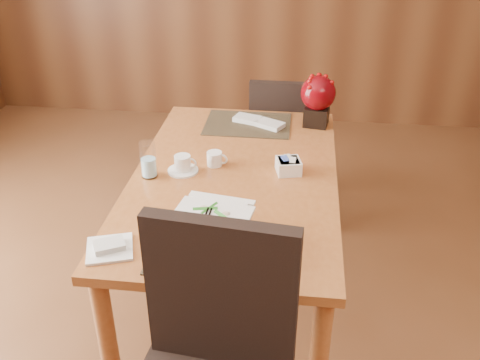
# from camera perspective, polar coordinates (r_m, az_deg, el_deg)

# --- Properties ---
(dining_table) EXTENTS (0.90, 1.50, 0.75)m
(dining_table) POSITION_cam_1_polar(r_m,az_deg,el_deg) (2.42, -0.57, -1.45)
(dining_table) COLOR #AA612F
(dining_table) RESTS_ON ground
(placemat_near) EXTENTS (0.45, 0.33, 0.01)m
(placemat_near) POSITION_cam_1_polar(r_m,az_deg,el_deg) (1.91, -2.71, -7.42)
(placemat_near) COLOR black
(placemat_near) RESTS_ON dining_table
(placemat_far) EXTENTS (0.45, 0.33, 0.01)m
(placemat_far) POSITION_cam_1_polar(r_m,az_deg,el_deg) (2.85, 0.84, 5.99)
(placemat_far) COLOR black
(placemat_far) RESTS_ON dining_table
(soup_setting) EXTENTS (0.34, 0.34, 0.12)m
(soup_setting) POSITION_cam_1_polar(r_m,az_deg,el_deg) (1.92, -3.03, -5.20)
(soup_setting) COLOR white
(soup_setting) RESTS_ON dining_table
(coffee_cup) EXTENTS (0.14, 0.14, 0.08)m
(coffee_cup) POSITION_cam_1_polar(r_m,az_deg,el_deg) (2.39, -6.13, 1.62)
(coffee_cup) COLOR white
(coffee_cup) RESTS_ON dining_table
(water_glass) EXTENTS (0.09, 0.09, 0.16)m
(water_glass) POSITION_cam_1_polar(r_m,az_deg,el_deg) (2.35, -9.76, 2.13)
(water_glass) COLOR white
(water_glass) RESTS_ON dining_table
(creamer_jug) EXTENTS (0.10, 0.10, 0.06)m
(creamer_jug) POSITION_cam_1_polar(r_m,az_deg,el_deg) (2.44, -2.74, 2.29)
(creamer_jug) COLOR white
(creamer_jug) RESTS_ON dining_table
(sugar_caddy) EXTENTS (0.13, 0.13, 0.06)m
(sugar_caddy) POSITION_cam_1_polar(r_m,az_deg,el_deg) (2.38, 5.19, 1.49)
(sugar_caddy) COLOR white
(sugar_caddy) RESTS_ON dining_table
(berry_decor) EXTENTS (0.18, 0.18, 0.27)m
(berry_decor) POSITION_cam_1_polar(r_m,az_deg,el_deg) (2.82, 8.31, 8.69)
(berry_decor) COLOR black
(berry_decor) RESTS_ON dining_table
(napkins_far) EXTENTS (0.29, 0.21, 0.02)m
(napkins_far) POSITION_cam_1_polar(r_m,az_deg,el_deg) (2.84, 2.17, 6.20)
(napkins_far) COLOR silver
(napkins_far) RESTS_ON dining_table
(bread_plate) EXTENTS (0.20, 0.20, 0.01)m
(bread_plate) POSITION_cam_1_polar(r_m,az_deg,el_deg) (1.96, -13.73, -7.14)
(bread_plate) COLOR white
(bread_plate) RESTS_ON dining_table
(far_chair) EXTENTS (0.42, 0.43, 0.91)m
(far_chair) POSITION_cam_1_polar(r_m,az_deg,el_deg) (3.25, 4.73, 4.38)
(far_chair) COLOR black
(far_chair) RESTS_ON ground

